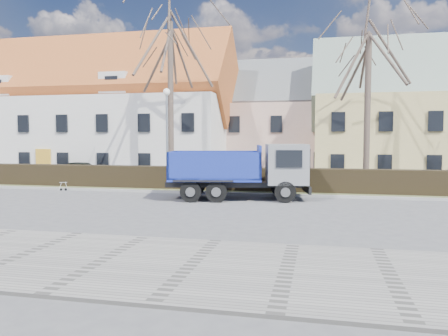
% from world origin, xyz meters
% --- Properties ---
extents(ground, '(120.00, 120.00, 0.00)m').
position_xyz_m(ground, '(0.00, 0.00, 0.00)').
color(ground, '#515053').
extents(sidewalk_near, '(80.00, 5.00, 0.08)m').
position_xyz_m(sidewalk_near, '(0.00, -8.50, 0.04)').
color(sidewalk_near, gray).
rests_on(sidewalk_near, ground).
extents(curb_far, '(80.00, 0.30, 0.12)m').
position_xyz_m(curb_far, '(0.00, 4.60, 0.06)').
color(curb_far, gray).
rests_on(curb_far, ground).
extents(grass_strip, '(80.00, 3.00, 0.10)m').
position_xyz_m(grass_strip, '(0.00, 6.20, 0.05)').
color(grass_strip, '#4F5530').
rests_on(grass_strip, ground).
extents(hedge, '(60.00, 0.90, 1.30)m').
position_xyz_m(hedge, '(0.00, 6.00, 0.65)').
color(hedge, black).
rests_on(hedge, ground).
extents(building_white, '(26.80, 10.80, 9.50)m').
position_xyz_m(building_white, '(-13.00, 16.00, 4.75)').
color(building_white, silver).
rests_on(building_white, ground).
extents(building_pink, '(10.80, 8.80, 8.00)m').
position_xyz_m(building_pink, '(4.00, 20.00, 4.00)').
color(building_pink, tan).
rests_on(building_pink, ground).
extents(building_yellow, '(18.80, 10.80, 8.50)m').
position_xyz_m(building_yellow, '(16.00, 17.00, 4.25)').
color(building_yellow, tan).
rests_on(building_yellow, ground).
extents(tree_1, '(9.20, 9.20, 12.65)m').
position_xyz_m(tree_1, '(-2.00, 8.50, 6.33)').
color(tree_1, '#493B32').
rests_on(tree_1, ground).
extents(tree_2, '(8.00, 8.00, 11.00)m').
position_xyz_m(tree_2, '(10.00, 8.50, 5.50)').
color(tree_2, '#493B32').
rests_on(tree_2, ground).
extents(dump_truck, '(7.43, 3.89, 2.83)m').
position_xyz_m(dump_truck, '(3.20, 2.92, 1.41)').
color(dump_truck, navy).
rests_on(dump_truck, ground).
extents(streetlight, '(0.48, 0.48, 6.08)m').
position_xyz_m(streetlight, '(-1.73, 7.00, 3.04)').
color(streetlight, gray).
rests_on(streetlight, ground).
extents(cart_frame, '(0.69, 0.55, 0.55)m').
position_xyz_m(cart_frame, '(-7.22, 4.17, 0.28)').
color(cart_frame, silver).
rests_on(cart_frame, ground).
extents(parked_car_a, '(3.98, 1.65, 1.35)m').
position_xyz_m(parked_car_a, '(-9.51, 10.55, 0.67)').
color(parked_car_a, black).
rests_on(parked_car_a, ground).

